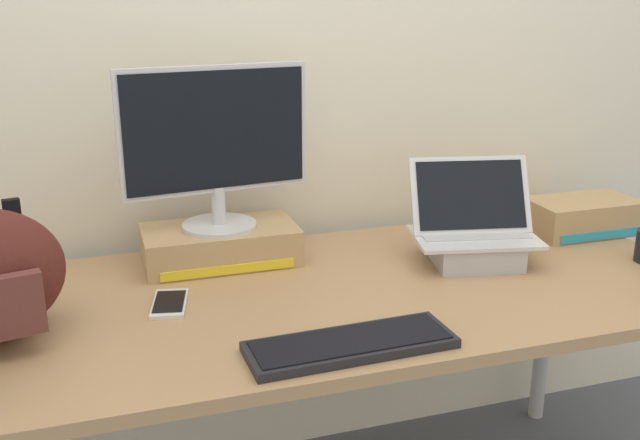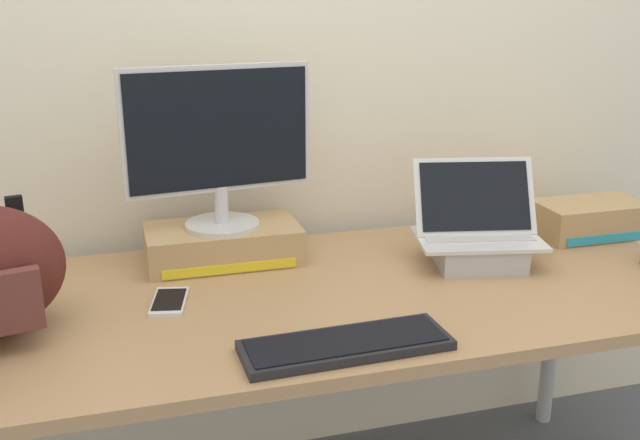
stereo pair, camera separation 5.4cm
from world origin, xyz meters
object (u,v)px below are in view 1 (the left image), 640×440
object	(u,v)px
cell_phone	(170,303)
toner_box_cyan	(582,216)
desktop_monitor	(216,144)
toner_box_yellow	(220,245)
external_keyboard	(351,344)
open_laptop	(474,240)

from	to	relation	value
cell_phone	toner_box_cyan	size ratio (longest dim) A/B	0.52
desktop_monitor	toner_box_cyan	distance (m)	1.12
toner_box_yellow	external_keyboard	world-z (taller)	toner_box_yellow
external_keyboard	toner_box_cyan	world-z (taller)	toner_box_cyan
cell_phone	toner_box_cyan	distance (m)	1.26
external_keyboard	cell_phone	size ratio (longest dim) A/B	2.61
desktop_monitor	open_laptop	world-z (taller)	desktop_monitor
external_keyboard	cell_phone	distance (m)	0.46
open_laptop	toner_box_cyan	xyz separation A→B (m)	(0.43, 0.12, -0.01)
open_laptop	toner_box_cyan	bearing A→B (deg)	27.45
external_keyboard	toner_box_cyan	distance (m)	1.04
desktop_monitor	open_laptop	distance (m)	0.73
external_keyboard	desktop_monitor	bearing A→B (deg)	103.63
open_laptop	cell_phone	size ratio (longest dim) A/B	2.18
desktop_monitor	cell_phone	size ratio (longest dim) A/B	2.97
toner_box_yellow	external_keyboard	size ratio (longest dim) A/B	0.94
open_laptop	cell_phone	world-z (taller)	open_laptop
external_keyboard	cell_phone	xyz separation A→B (m)	(-0.32, 0.33, -0.01)
cell_phone	toner_box_cyan	bearing A→B (deg)	19.59
open_laptop	cell_phone	distance (m)	0.81
toner_box_cyan	toner_box_yellow	bearing A→B (deg)	175.45
open_laptop	toner_box_cyan	world-z (taller)	open_laptop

